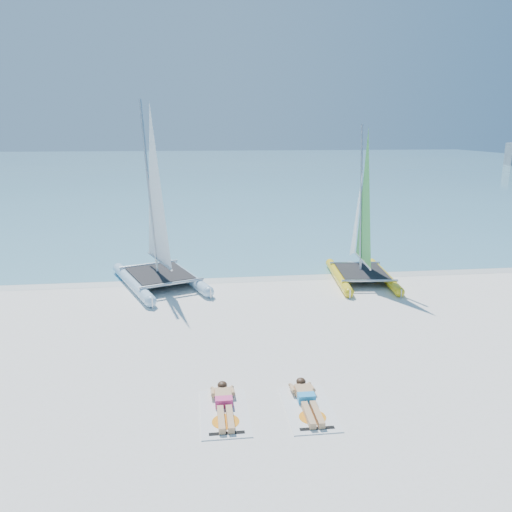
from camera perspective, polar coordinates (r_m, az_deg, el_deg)
The scene contains 9 objects.
ground at distance 14.84m, azimuth 3.68°, elevation -8.44°, with size 140.00×140.00×0.00m, color white.
sea at distance 76.69m, azimuth -5.02°, elevation 10.06°, with size 140.00×115.00×0.01m, color #73B5BF.
wet_sand_strip at distance 19.96m, azimuth 0.81°, elevation -2.34°, with size 140.00×1.40×0.01m, color silver.
catamaran_blue at distance 18.91m, azimuth -11.31°, elevation 2.99°, with size 4.16×5.70×7.04m.
catamaran_yellow at distance 19.83m, azimuth 11.92°, elevation 2.96°, with size 2.56×4.88×6.11m.
towel_a at distance 10.90m, azimuth -3.61°, elevation -17.42°, with size 1.00×1.85×0.02m, color white.
sunbather_a at distance 11.01m, azimuth -3.68°, elevation -16.42°, with size 0.37×1.73×0.26m.
towel_b at distance 11.08m, azimuth 6.04°, elevation -16.93°, with size 1.00×1.85×0.02m, color white.
sunbather_b at distance 11.18m, azimuth 5.83°, elevation -15.95°, with size 0.37×1.73×0.26m.
Camera 1 is at (-2.57, -13.44, 5.76)m, focal length 35.00 mm.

